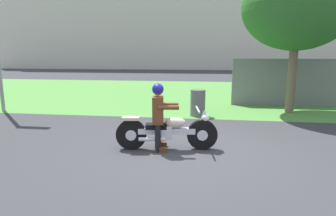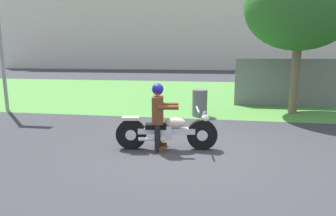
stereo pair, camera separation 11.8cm
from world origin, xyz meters
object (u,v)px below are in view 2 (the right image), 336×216
at_px(motorcycle_lead, 167,131).
at_px(trash_can, 200,103).
at_px(rider_lead, 159,111).
at_px(tree_roadside, 301,6).
at_px(streetlight_pole, 0,11).

xyz_separation_m(motorcycle_lead, trash_can, (0.52, 3.39, 0.04)).
relative_size(rider_lead, tree_roadside, 0.29).
height_order(motorcycle_lead, rider_lead, rider_lead).
height_order(motorcycle_lead, tree_roadside, tree_roadside).
height_order(tree_roadside, trash_can, tree_roadside).
xyz_separation_m(motorcycle_lead, rider_lead, (-0.17, -0.02, 0.43)).
bearing_deg(trash_can, tree_roadside, 17.85).
distance_m(tree_roadside, streetlight_pole, 9.85).
xyz_separation_m(streetlight_pole, trash_can, (6.68, 0.12, -2.96)).
distance_m(rider_lead, streetlight_pole, 7.31).
bearing_deg(trash_can, motorcycle_lead, -98.73).
distance_m(rider_lead, trash_can, 3.50).
bearing_deg(streetlight_pole, trash_can, 1.03).
bearing_deg(rider_lead, streetlight_pole, 143.57).
relative_size(streetlight_pole, trash_can, 6.30).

